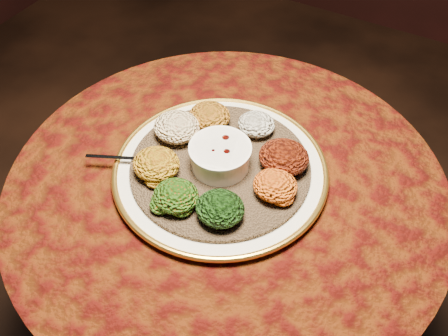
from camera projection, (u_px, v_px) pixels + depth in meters
The scene contains 13 objects.
table at pixel (226, 229), 1.21m from camera, with size 0.96×0.96×0.73m.
platter at pixel (220, 170), 1.09m from camera, with size 0.55×0.55×0.02m.
injera at pixel (220, 167), 1.08m from camera, with size 0.39×0.39×0.01m, color brown.
stew_bowl at pixel (220, 155), 1.05m from camera, with size 0.13×0.13×0.06m.
spoon at pixel (139, 159), 1.08m from camera, with size 0.14×0.08×0.01m.
portion_ayib at pixel (256, 124), 1.13m from camera, with size 0.09×0.08×0.04m, color silver.
portion_kitfo at pixel (284, 157), 1.05m from camera, with size 0.11×0.10×0.05m, color black.
portion_tikil at pixel (275, 186), 1.01m from camera, with size 0.09×0.09×0.04m, color #BE740F.
portion_gomen at pixel (220, 208), 0.97m from camera, with size 0.10×0.09×0.05m, color black.
portion_mixveg at pixel (176, 196), 0.99m from camera, with size 0.09×0.09×0.04m, color #A8320A.
portion_kik at pixel (156, 164), 1.04m from camera, with size 0.10×0.10×0.05m, color #B1830F.
portion_timatim at pixel (177, 127), 1.12m from camera, with size 0.11×0.10×0.05m, color maroon.
portion_shiro at pixel (210, 116), 1.15m from camera, with size 0.10×0.09×0.05m, color #9D5412.
Camera 1 is at (0.34, -0.62, 1.55)m, focal length 40.00 mm.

